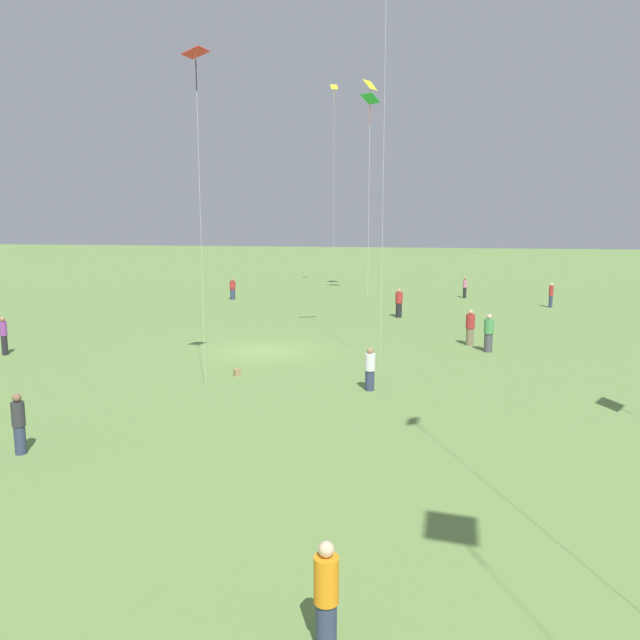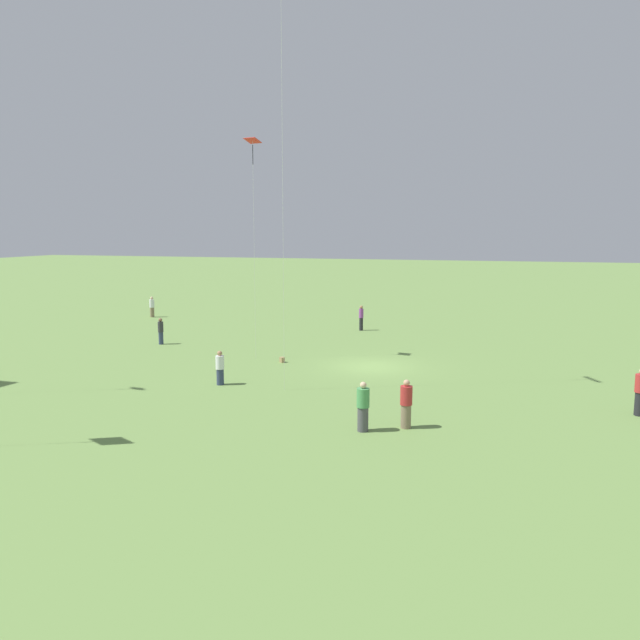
% 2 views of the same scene
% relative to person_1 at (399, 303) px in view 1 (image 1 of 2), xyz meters
% --- Properties ---
extents(ground_plane, '(240.00, 240.00, 0.00)m').
position_rel_person_1_xyz_m(ground_plane, '(12.02, -5.64, -0.93)').
color(ground_plane, '#6B8E47').
extents(person_1, '(0.62, 0.62, 1.90)m').
position_rel_person_1_xyz_m(person_1, '(0.00, 0.00, 0.00)').
color(person_1, '#232328').
rests_on(person_1, ground_plane).
extents(person_2, '(0.46, 0.46, 1.84)m').
position_rel_person_1_xyz_m(person_2, '(8.63, 4.23, -0.03)').
color(person_2, '#847056').
rests_on(person_2, ground_plane).
extents(person_3, '(0.51, 0.51, 1.70)m').
position_rel_person_1_xyz_m(person_3, '(32.42, 1.33, -0.08)').
color(person_3, '#333D5B').
rests_on(person_3, ground_plane).
extents(person_4, '(0.57, 0.57, 1.64)m').
position_rel_person_1_xyz_m(person_4, '(18.10, 0.26, -0.13)').
color(person_4, '#333D5B').
rests_on(person_4, ground_plane).
extents(person_5, '(0.46, 0.46, 1.74)m').
position_rel_person_1_xyz_m(person_5, '(-11.47, 4.53, -0.05)').
color(person_5, '#232328').
rests_on(person_5, ground_plane).
extents(person_6, '(0.64, 0.64, 1.71)m').
position_rel_person_1_xyz_m(person_6, '(-6.82, -13.81, -0.10)').
color(person_6, '#333D5B').
rests_on(person_6, ground_plane).
extents(person_7, '(0.48, 0.48, 1.70)m').
position_rel_person_1_xyz_m(person_7, '(26.38, -8.29, -0.08)').
color(person_7, '#333D5B').
rests_on(person_7, ground_plane).
extents(person_8, '(0.45, 0.45, 1.83)m').
position_rel_person_1_xyz_m(person_8, '(15.30, -17.40, 0.00)').
color(person_8, '#232328').
rests_on(person_8, ground_plane).
extents(person_9, '(0.66, 0.66, 1.85)m').
position_rel_person_1_xyz_m(person_9, '(10.08, 5.05, -0.03)').
color(person_9, '#4C4C51').
rests_on(person_9, ground_plane).
extents(person_10, '(0.35, 0.35, 1.81)m').
position_rel_person_1_xyz_m(person_10, '(-6.94, 10.54, -0.01)').
color(person_10, '#333D5B').
rests_on(person_10, ground_plane).
extents(kite_0, '(0.88, 0.86, 12.23)m').
position_rel_person_1_xyz_m(kite_0, '(18.85, -5.95, 10.50)').
color(kite_0, red).
rests_on(kite_0, ground_plane).
extents(kite_1, '(1.55, 1.58, 15.93)m').
position_rel_person_1_xyz_m(kite_1, '(-9.45, -3.20, 14.17)').
color(kite_1, green).
rests_on(kite_1, ground_plane).
extents(kite_2, '(1.33, 1.19, 17.58)m').
position_rel_person_1_xyz_m(kite_2, '(-12.01, -3.53, 15.52)').
color(kite_2, yellow).
rests_on(kite_2, ground_plane).
extents(kite_5, '(0.59, 0.71, 18.12)m').
position_rel_person_1_xyz_m(kite_5, '(-15.70, -7.16, 15.06)').
color(kite_5, yellow).
rests_on(kite_5, ground_plane).
extents(picnic_bag_0, '(0.34, 0.33, 0.29)m').
position_rel_person_1_xyz_m(picnic_bag_0, '(17.01, -5.31, -0.79)').
color(picnic_bag_0, '#A58459').
rests_on(picnic_bag_0, ground_plane).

